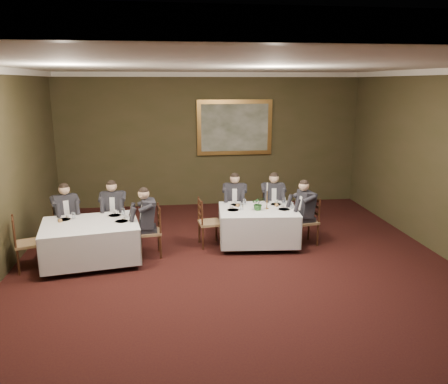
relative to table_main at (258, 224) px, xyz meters
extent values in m
plane|color=black|center=(-0.63, -1.77, -0.45)|extent=(10.00, 10.00, 0.00)
cube|color=silver|center=(-0.63, -1.77, 3.05)|extent=(8.00, 10.00, 0.10)
cube|color=#38351C|center=(-0.63, 3.23, 1.30)|extent=(8.00, 0.10, 3.50)
cube|color=white|center=(-0.63, 3.18, 2.99)|extent=(8.00, 0.10, 0.12)
cube|color=black|center=(0.00, 0.00, 0.28)|extent=(1.59, 1.25, 0.04)
cube|color=white|center=(0.00, 0.00, 0.31)|extent=(1.65, 1.31, 0.02)
cube|color=white|center=(0.00, 0.00, -0.02)|extent=(1.68, 1.34, 0.65)
cube|color=black|center=(-3.23, -0.50, 0.28)|extent=(1.81, 1.47, 0.04)
cube|color=white|center=(-3.23, -0.50, 0.31)|extent=(1.88, 1.54, 0.02)
cube|color=white|center=(-3.23, -0.50, -0.02)|extent=(1.90, 1.56, 0.65)
cube|color=olive|center=(-0.35, 0.83, 0.04)|extent=(0.51, 0.49, 0.05)
cube|color=black|center=(-0.32, 1.02, 0.28)|extent=(0.38, 0.10, 0.54)
cube|color=black|center=(-0.35, 0.83, 0.41)|extent=(0.47, 0.38, 0.55)
sphere|color=#D6A885|center=(-0.35, 0.83, 0.79)|extent=(0.24, 0.24, 0.21)
cube|color=olive|center=(0.49, 0.76, 0.04)|extent=(0.48, 0.46, 0.05)
cube|color=black|center=(0.51, 0.95, 0.28)|extent=(0.38, 0.07, 0.54)
cube|color=black|center=(0.49, 0.76, 0.41)|extent=(0.45, 0.35, 0.55)
sphere|color=#D6A885|center=(0.49, 0.76, 0.79)|extent=(0.23, 0.23, 0.21)
cube|color=olive|center=(-0.98, 0.08, 0.04)|extent=(0.47, 0.48, 0.05)
cube|color=black|center=(-1.17, 0.06, 0.28)|extent=(0.07, 0.38, 0.54)
cube|color=olive|center=(0.98, -0.08, 0.04)|extent=(0.49, 0.51, 0.05)
cube|color=black|center=(1.17, -0.05, 0.28)|extent=(0.09, 0.38, 0.54)
cube|color=black|center=(0.98, -0.08, 0.41)|extent=(0.38, 0.47, 0.55)
sphere|color=#D6A885|center=(0.98, -0.08, 0.79)|extent=(0.24, 0.24, 0.21)
cube|color=olive|center=(-3.82, 0.29, 0.04)|extent=(0.57, 0.56, 0.05)
cube|color=black|center=(-3.89, 0.46, 0.28)|extent=(0.36, 0.17, 0.54)
cube|color=black|center=(-3.82, 0.29, 0.41)|extent=(0.51, 0.45, 0.55)
sphere|color=#D6A885|center=(-3.82, 0.29, 0.79)|extent=(0.27, 0.27, 0.21)
cube|color=olive|center=(-2.91, 0.44, 0.04)|extent=(0.45, 0.43, 0.05)
cube|color=black|center=(-2.91, 0.63, 0.28)|extent=(0.38, 0.04, 0.54)
cube|color=black|center=(-2.91, 0.44, 0.41)|extent=(0.42, 0.32, 0.55)
sphere|color=#D6A885|center=(-2.91, 0.44, 0.79)|extent=(0.21, 0.21, 0.21)
cube|color=olive|center=(-2.17, -0.32, 0.04)|extent=(0.46, 0.48, 0.05)
cube|color=black|center=(-1.98, -0.30, 0.28)|extent=(0.07, 0.38, 0.54)
cube|color=black|center=(-2.17, -0.32, 0.41)|extent=(0.35, 0.45, 0.55)
sphere|color=#D6A885|center=(-2.17, -0.32, 0.79)|extent=(0.23, 0.23, 0.21)
cube|color=olive|center=(-4.28, -0.67, 0.04)|extent=(0.54, 0.55, 0.05)
cube|color=black|center=(-4.46, -0.73, 0.28)|extent=(0.15, 0.37, 0.54)
imported|color=#2D5926|center=(-0.01, -0.07, 0.46)|extent=(0.28, 0.25, 0.29)
cylinder|color=#B77E38|center=(0.17, -0.01, 0.33)|extent=(0.08, 0.08, 0.02)
cylinder|color=#B77E38|center=(0.17, -0.01, 0.52)|extent=(0.02, 0.02, 0.37)
cylinder|color=white|center=(0.17, -0.01, 0.79)|extent=(0.03, 0.03, 0.16)
cylinder|color=white|center=(-0.39, 0.36, 0.32)|extent=(0.25, 0.25, 0.01)
cylinder|color=white|center=(-0.39, 0.51, 0.35)|extent=(0.08, 0.08, 0.05)
cylinder|color=white|center=(-0.22, 0.36, 0.39)|extent=(0.06, 0.06, 0.14)
cylinder|color=white|center=(-3.74, -0.22, 0.32)|extent=(0.25, 0.25, 0.01)
cylinder|color=white|center=(-3.74, -0.07, 0.35)|extent=(0.08, 0.08, 0.05)
cylinder|color=white|center=(-3.57, -0.22, 0.39)|extent=(0.06, 0.06, 0.14)
cube|color=#D79D4E|center=(0.00, 3.17, 1.64)|extent=(1.99, 0.08, 1.45)
cube|color=#464C32|center=(0.00, 3.12, 1.64)|extent=(1.77, 0.01, 1.23)
camera|label=1|loc=(-1.79, -8.29, 2.80)|focal=35.00mm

